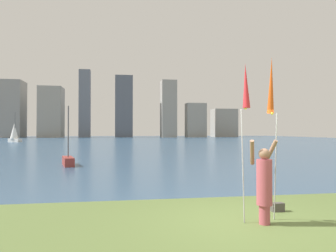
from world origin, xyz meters
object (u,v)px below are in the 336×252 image
object	(u,v)px
sailboat_4	(68,161)
sailboat_2	(14,133)
kite_flag_right	(271,89)
bag	(277,207)
person	(264,182)
kite_flag_left	(246,90)

from	to	relation	value
sailboat_4	sailboat_2	bearing A→B (deg)	110.64
kite_flag_right	sailboat_2	size ratio (longest dim) A/B	0.69
bag	sailboat_4	size ratio (longest dim) A/B	0.09
sailboat_4	bag	bearing A→B (deg)	-59.78
person	sailboat_4	distance (m)	13.97
kite_flag_right	person	bearing A→B (deg)	-133.29
kite_flag_right	sailboat_4	distance (m)	14.03
sailboat_2	bag	bearing A→B (deg)	-67.14
kite_flag_left	kite_flag_right	distance (m)	0.86
sailboat_2	sailboat_4	xyz separation A→B (m)	(15.71, -41.71, -1.38)
person	sailboat_2	world-z (taller)	sailboat_2
sailboat_4	person	bearing A→B (deg)	-64.62
person	bag	size ratio (longest dim) A/B	5.74
sailboat_2	person	bearing A→B (deg)	-68.23
person	sailboat_2	distance (m)	58.50
kite_flag_left	sailboat_2	distance (m)	58.32
person	sailboat_4	size ratio (longest dim) A/B	0.52
bag	sailboat_4	bearing A→B (deg)	120.22
bag	sailboat_2	size ratio (longest dim) A/B	0.06
kite_flag_left	kite_flag_right	world-z (taller)	kite_flag_right
person	bag	bearing A→B (deg)	42.60
kite_flag_left	sailboat_4	world-z (taller)	sailboat_4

